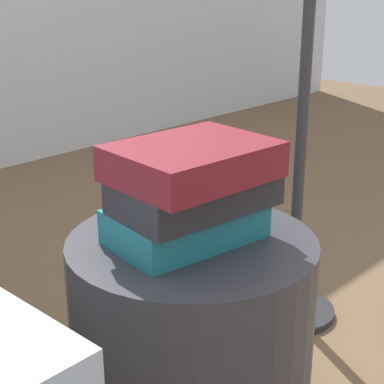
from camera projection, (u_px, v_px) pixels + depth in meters
The scene contains 4 objects.
side_table at pixel (192, 353), 1.16m from camera, with size 0.44×0.44×0.46m, color #333338.
book_teal at pixel (186, 224), 1.07m from camera, with size 0.25×0.16×0.06m, color #1E727F.
book_charcoal at pixel (194, 193), 1.04m from camera, with size 0.27×0.16×0.06m, color #28282D.
book_maroon at pixel (193, 161), 1.01m from camera, with size 0.26×0.20×0.06m, color maroon.
Camera 1 is at (-0.71, -0.68, 0.91)m, focal length 57.89 mm.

